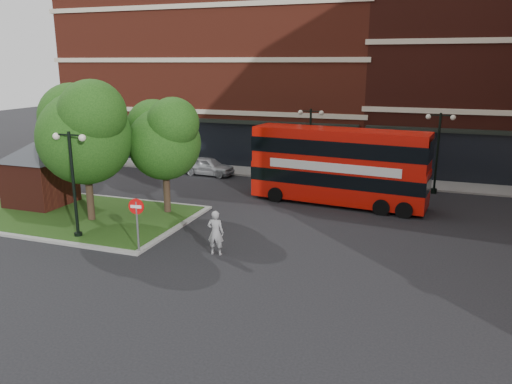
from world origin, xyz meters
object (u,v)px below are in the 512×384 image
at_px(bus, 338,161).
at_px(car_silver, 208,166).
at_px(car_white, 353,171).
at_px(woman, 216,233).

xyz_separation_m(bus, car_silver, (-10.24, 4.39, -1.83)).
height_order(bus, car_white, bus).
bearing_deg(car_white, car_silver, 105.00).
height_order(car_silver, car_white, car_white).
relative_size(woman, car_white, 0.42).
height_order(woman, car_silver, woman).
xyz_separation_m(woman, car_white, (3.35, 15.46, -0.21)).
bearing_deg(woman, bus, -115.83).
height_order(woman, car_white, woman).
distance_m(car_silver, car_white, 10.32).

